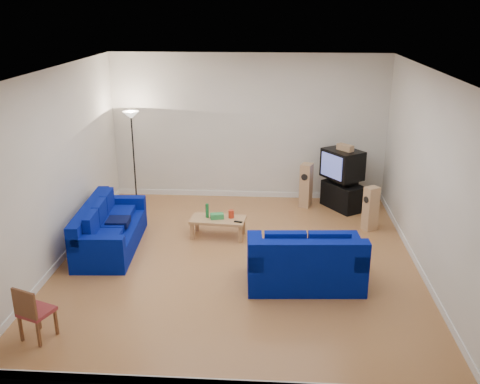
# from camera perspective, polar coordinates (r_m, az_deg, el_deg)

# --- Properties ---
(room) EXTENTS (6.01, 6.51, 3.21)m
(room) POSITION_cam_1_polar(r_m,az_deg,el_deg) (8.65, -0.18, 1.90)
(room) COLOR brown
(room) RESTS_ON ground
(sofa_three_seat) EXTENTS (1.04, 2.16, 0.82)m
(sofa_three_seat) POSITION_cam_1_polar(r_m,az_deg,el_deg) (9.85, -13.93, -4.18)
(sofa_three_seat) COLOR navy
(sofa_three_seat) RESTS_ON ground
(sofa_loveseat) EXTENTS (1.84, 1.11, 0.89)m
(sofa_loveseat) POSITION_cam_1_polar(r_m,az_deg,el_deg) (8.38, 6.96, -7.79)
(sofa_loveseat) COLOR navy
(sofa_loveseat) RESTS_ON ground
(coffee_table) EXTENTS (1.05, 0.59, 0.37)m
(coffee_table) POSITION_cam_1_polar(r_m,az_deg,el_deg) (10.01, -2.36, -3.12)
(coffee_table) COLOR tan
(coffee_table) RESTS_ON ground
(bottle) EXTENTS (0.09, 0.09, 0.27)m
(bottle) POSITION_cam_1_polar(r_m,az_deg,el_deg) (10.01, -3.53, -2.00)
(bottle) COLOR #197233
(bottle) RESTS_ON coffee_table
(tissue_box) EXTENTS (0.27, 0.19, 0.10)m
(tissue_box) POSITION_cam_1_polar(r_m,az_deg,el_deg) (9.97, -2.46, -2.58)
(tissue_box) COLOR green
(tissue_box) RESTS_ON coffee_table
(red_canister) EXTENTS (0.11, 0.11, 0.15)m
(red_canister) POSITION_cam_1_polar(r_m,az_deg,el_deg) (10.00, -0.95, -2.37)
(red_canister) COLOR red
(red_canister) RESTS_ON coffee_table
(remote) EXTENTS (0.16, 0.09, 0.02)m
(remote) POSITION_cam_1_polar(r_m,az_deg,el_deg) (9.81, -0.19, -3.20)
(remote) COLOR black
(remote) RESTS_ON coffee_table
(tv_stand) EXTENTS (0.92, 1.03, 0.55)m
(tv_stand) POSITION_cam_1_polar(r_m,az_deg,el_deg) (11.63, 10.91, -0.41)
(tv_stand) COLOR black
(tv_stand) RESTS_ON ground
(av_receiver) EXTENTS (0.58, 0.61, 0.11)m
(av_receiver) POSITION_cam_1_polar(r_m,az_deg,el_deg) (11.57, 11.08, 1.22)
(av_receiver) COLOR black
(av_receiver) RESTS_ON tv_stand
(television) EXTENTS (0.93, 0.98, 0.61)m
(television) POSITION_cam_1_polar(r_m,az_deg,el_deg) (11.46, 10.86, 2.94)
(television) COLOR black
(television) RESTS_ON av_receiver
(centre_speaker) EXTENTS (0.35, 0.36, 0.13)m
(centre_speaker) POSITION_cam_1_polar(r_m,az_deg,el_deg) (11.33, 11.16, 4.68)
(centre_speaker) COLOR tan
(centre_speaker) RESTS_ON television
(speaker_left) EXTENTS (0.30, 0.34, 0.95)m
(speaker_left) POSITION_cam_1_polar(r_m,az_deg,el_deg) (11.55, 7.06, 0.72)
(speaker_left) COLOR tan
(speaker_left) RESTS_ON ground
(speaker_right) EXTENTS (0.32, 0.31, 0.87)m
(speaker_right) POSITION_cam_1_polar(r_m,az_deg,el_deg) (10.58, 13.76, -1.72)
(speaker_right) COLOR tan
(speaker_right) RESTS_ON ground
(floor_lamp) EXTENTS (0.35, 0.35, 2.03)m
(floor_lamp) POSITION_cam_1_polar(r_m,az_deg,el_deg) (11.61, -11.47, 6.72)
(floor_lamp) COLOR black
(floor_lamp) RESTS_ON ground
(dining_chair) EXTENTS (0.49, 0.49, 0.78)m
(dining_chair) POSITION_cam_1_polar(r_m,az_deg,el_deg) (7.49, -21.24, -11.72)
(dining_chair) COLOR brown
(dining_chair) RESTS_ON ground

